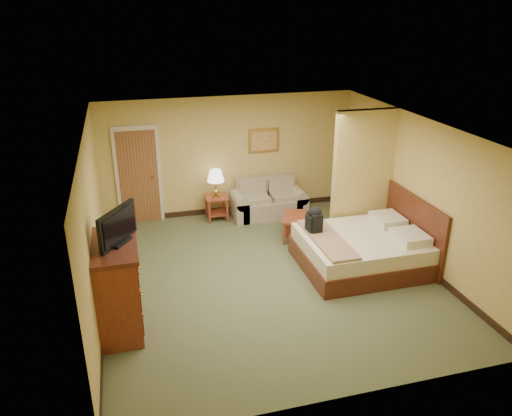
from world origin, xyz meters
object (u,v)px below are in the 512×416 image
object	(u,v)px
coffee_table	(302,223)
bed	(367,249)
dresser	(117,286)
loveseat	(268,204)

from	to	relation	value
coffee_table	bed	world-z (taller)	bed
coffee_table	dresser	xyz separation A→B (m)	(-3.55, -2.11, 0.34)
coffee_table	dresser	distance (m)	4.15
coffee_table	bed	size ratio (longest dim) A/B	0.43
loveseat	bed	distance (m)	2.87
loveseat	dresser	bearing A→B (deg)	-133.52
loveseat	coffee_table	xyz separation A→B (m)	(0.30, -1.31, 0.07)
dresser	coffee_table	bearing A→B (deg)	30.74
loveseat	dresser	xyz separation A→B (m)	(-3.25, -3.42, 0.42)
coffee_table	dresser	world-z (taller)	dresser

